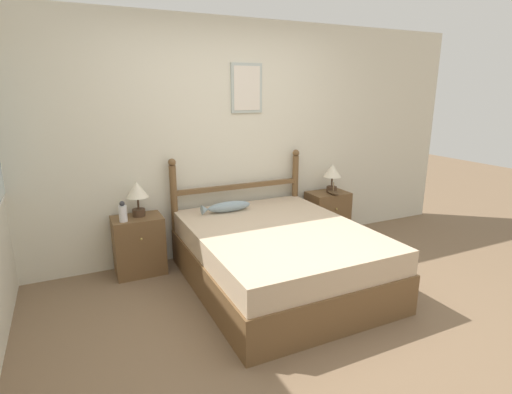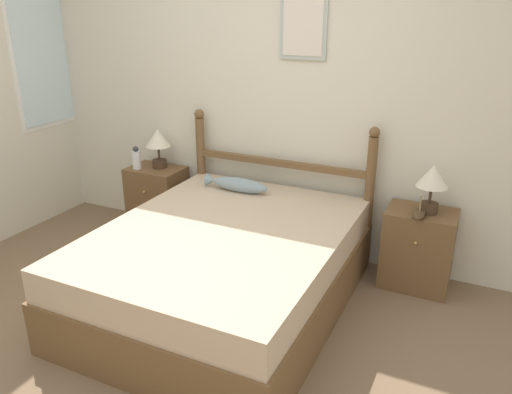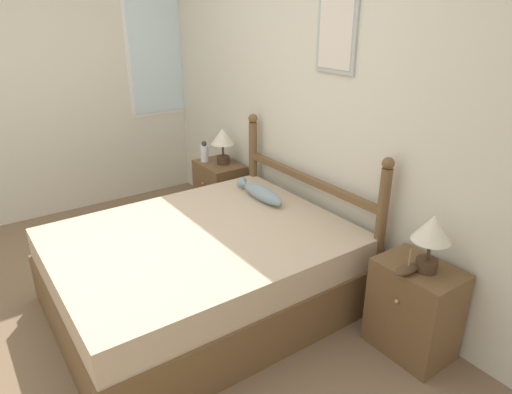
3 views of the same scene
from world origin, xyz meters
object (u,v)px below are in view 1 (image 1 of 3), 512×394
object	(u,v)px
nightstand_left	(139,245)
table_lamp_right	(332,173)
nightstand_right	(327,215)
bottle	(123,212)
table_lamp_left	(137,193)
model_boat	(333,193)
fish_pillow	(227,207)
bed	(278,257)

from	to	relation	value
nightstand_left	table_lamp_right	world-z (taller)	table_lamp_right
nightstand_right	bottle	world-z (taller)	bottle
table_lamp_left	model_boat	distance (m)	2.27
table_lamp_right	bottle	world-z (taller)	table_lamp_right
nightstand_right	table_lamp_right	xyz separation A→B (m)	(0.04, -0.01, 0.54)
nightstand_right	table_lamp_left	distance (m)	2.33
nightstand_left	nightstand_right	bearing A→B (deg)	0.00
bottle	nightstand_right	bearing A→B (deg)	1.90
model_boat	fish_pillow	xyz separation A→B (m)	(-1.39, -0.04, 0.01)
fish_pillow	bottle	bearing A→B (deg)	176.19
bed	nightstand_left	xyz separation A→B (m)	(-1.15, 0.83, 0.01)
table_lamp_left	fish_pillow	distance (m)	0.91
nightstand_right	bed	bearing A→B (deg)	-144.18
nightstand_left	bottle	size ratio (longest dim) A/B	2.92
nightstand_right	table_lamp_left	size ratio (longest dim) A/B	1.71
nightstand_left	bottle	xyz separation A→B (m)	(-0.14, -0.08, 0.39)
model_boat	fish_pillow	size ratio (longest dim) A/B	0.39
table_lamp_left	nightstand_right	bearing A→B (deg)	-0.78
table_lamp_right	fish_pillow	bearing A→B (deg)	-174.41
nightstand_right	table_lamp_right	distance (m)	0.54
table_lamp_left	fish_pillow	size ratio (longest dim) A/B	0.65
fish_pillow	nightstand_left	bearing A→B (deg)	170.57
bed	bottle	world-z (taller)	bottle
nightstand_left	nightstand_right	world-z (taller)	same
nightstand_left	bed	bearing A→B (deg)	-35.82
bed	table_lamp_right	xyz separation A→B (m)	(1.19, 0.82, 0.55)
nightstand_left	fish_pillow	bearing A→B (deg)	-9.43
nightstand_left	model_boat	size ratio (longest dim) A/B	2.87
table_lamp_right	fish_pillow	world-z (taller)	table_lamp_right
table_lamp_left	model_boat	bearing A→B (deg)	-3.55
bed	table_lamp_left	world-z (taller)	table_lamp_left
nightstand_left	nightstand_right	size ratio (longest dim) A/B	1.00
bed	nightstand_left	bearing A→B (deg)	144.18
model_boat	fish_pillow	distance (m)	1.39
nightstand_right	table_lamp_left	bearing A→B (deg)	179.22
bottle	table_lamp_right	bearing A→B (deg)	1.65
bottle	table_lamp_left	bearing A→B (deg)	34.18
bottle	model_boat	size ratio (longest dim) A/B	0.98
nightstand_right	bottle	distance (m)	2.46
fish_pillow	bed	bearing A→B (deg)	-69.99
nightstand_left	fish_pillow	world-z (taller)	fish_pillow
nightstand_left	bottle	distance (m)	0.42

